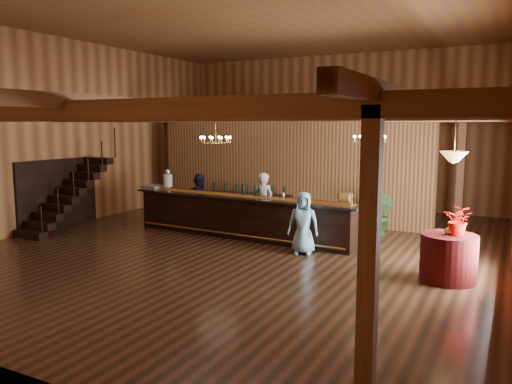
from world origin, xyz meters
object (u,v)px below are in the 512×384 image
at_px(pendant_lamp, 454,157).
at_px(raffle_drum, 345,198).
at_px(floor_plant, 381,214).
at_px(tasting_bar, 241,216).
at_px(chandelier_left, 216,139).
at_px(guest, 303,223).
at_px(bartender, 264,203).
at_px(backbar_shelf, 248,206).
at_px(staff_second, 199,200).
at_px(chandelier_right, 369,139).
at_px(round_table, 448,258).
at_px(beverage_dispenser, 168,180).

bearing_deg(pendant_lamp, raffle_drum, 153.36).
xyz_separation_m(raffle_drum, pendant_lamp, (2.45, -1.23, 1.11)).
relative_size(pendant_lamp, floor_plant, 0.75).
bearing_deg(tasting_bar, chandelier_left, -157.09).
bearing_deg(guest, tasting_bar, 145.89).
height_order(raffle_drum, pendant_lamp, pendant_lamp).
relative_size(raffle_drum, bartender, 0.20).
xyz_separation_m(tasting_bar, backbar_shelf, (-1.10, 2.42, -0.15)).
relative_size(backbar_shelf, staff_second, 1.85).
height_order(chandelier_right, bartender, chandelier_right).
xyz_separation_m(raffle_drum, chandelier_right, (0.25, 1.07, 1.36)).
distance_m(guest, floor_plant, 2.91).
xyz_separation_m(chandelier_right, floor_plant, (0.11, 0.99, -2.05)).
height_order(round_table, chandelier_right, chandelier_right).
bearing_deg(backbar_shelf, chandelier_left, -85.59).
height_order(tasting_bar, staff_second, staff_second).
bearing_deg(pendant_lamp, chandelier_left, 168.38).
distance_m(staff_second, guest, 4.15).
height_order(tasting_bar, guest, guest).
height_order(raffle_drum, staff_second, staff_second).
bearing_deg(floor_plant, raffle_drum, -99.89).
distance_m(beverage_dispenser, bartender, 3.00).
bearing_deg(chandelier_right, bartender, -176.42).
bearing_deg(round_table, chandelier_right, 133.79).
relative_size(raffle_drum, chandelier_right, 0.42).
xyz_separation_m(staff_second, guest, (3.88, -1.48, -0.06)).
height_order(pendant_lamp, staff_second, pendant_lamp).
xyz_separation_m(bartender, staff_second, (-2.10, -0.03, -0.06)).
xyz_separation_m(backbar_shelf, chandelier_left, (0.46, -2.65, 2.20)).
xyz_separation_m(chandelier_left, guest, (2.76, -0.62, -1.88)).
height_order(tasting_bar, floor_plant, floor_plant).
bearing_deg(backbar_shelf, round_table, -36.33).
bearing_deg(chandelier_right, chandelier_left, -164.45).
distance_m(tasting_bar, bartender, 0.79).
height_order(tasting_bar, pendant_lamp, pendant_lamp).
xyz_separation_m(beverage_dispenser, pendant_lamp, (7.95, -1.68, 1.00)).
xyz_separation_m(beverage_dispenser, bartender, (2.91, 0.45, -0.55)).
bearing_deg(raffle_drum, beverage_dispenser, 175.38).
bearing_deg(staff_second, guest, 168.85).
bearing_deg(staff_second, round_table, 173.33).
distance_m(chandelier_left, staff_second, 2.30).
bearing_deg(chandelier_left, floor_plant, 27.60).
bearing_deg(chandelier_left, raffle_drum, -0.09).
distance_m(bartender, staff_second, 2.10).
relative_size(bartender, guest, 1.17).
bearing_deg(backbar_shelf, raffle_drum, -38.80).
xyz_separation_m(beverage_dispenser, guest, (4.69, -1.06, -0.67)).
distance_m(raffle_drum, backbar_shelf, 4.89).
bearing_deg(chandelier_left, staff_second, 142.56).
height_order(chandelier_right, guest, chandelier_right).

